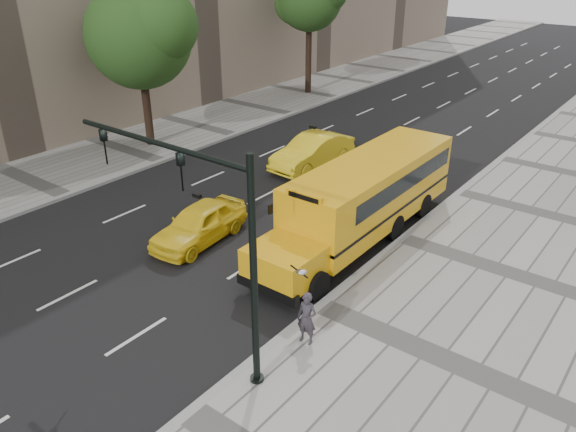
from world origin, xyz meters
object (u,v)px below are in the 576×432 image
Objects in this scene: taxi_far at (312,152)px; pedestrian at (307,318)px; tree_b at (140,35)px; school_bus at (367,192)px; taxi_near at (199,224)px; traffic_signal at (209,231)px.

taxi_far is 3.10× the size of pedestrian.
tree_b is 1.76× the size of taxi_far.
tree_b is 5.47× the size of pedestrian.
school_bus is 2.32× the size of taxi_far.
taxi_near is 0.87× the size of taxi_far.
tree_b is 10.84m from taxi_far.
traffic_signal is at bearing -85.63° from school_bus.
pedestrian is 0.25× the size of traffic_signal.
tree_b is at bearing 145.16° from traffic_signal.
taxi_near is 7.40m from pedestrian.
pedestrian is at bearing -27.23° from tree_b.
traffic_signal is at bearing -134.44° from pedestrian.
school_bus is at bearing 38.01° from taxi_near.
tree_b is 19.91m from pedestrian.
taxi_near is (-4.72, -4.42, -1.02)m from school_bus.
tree_b is 19.10m from traffic_signal.
pedestrian reaches higher than taxi_far.
taxi_far is at bearing 141.46° from school_bus.
traffic_signal is at bearing -34.84° from tree_b.
tree_b reaches higher than school_bus.
pedestrian is at bearing -51.17° from taxi_far.
tree_b reaches higher than traffic_signal.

